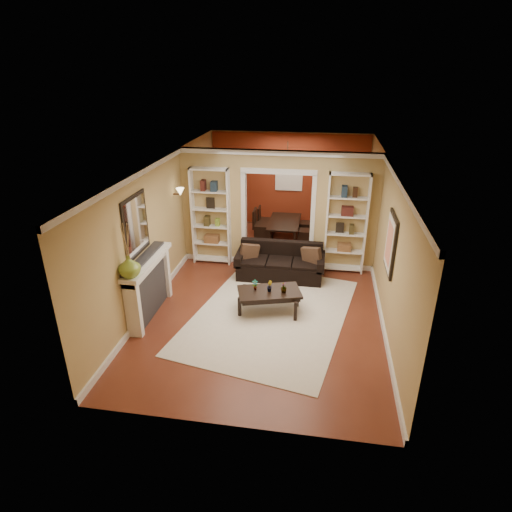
% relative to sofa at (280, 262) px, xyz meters
% --- Properties ---
extents(floor, '(8.00, 8.00, 0.00)m').
position_rel_sofa_xyz_m(floor, '(-0.15, -0.45, -0.38)').
color(floor, brown).
rests_on(floor, ground).
extents(ceiling, '(8.00, 8.00, 0.00)m').
position_rel_sofa_xyz_m(ceiling, '(-0.15, -0.45, 2.32)').
color(ceiling, white).
rests_on(ceiling, ground).
extents(wall_back, '(8.00, 0.00, 8.00)m').
position_rel_sofa_xyz_m(wall_back, '(-0.15, 3.55, 0.97)').
color(wall_back, tan).
rests_on(wall_back, ground).
extents(wall_front, '(8.00, 0.00, 8.00)m').
position_rel_sofa_xyz_m(wall_front, '(-0.15, -4.45, 0.97)').
color(wall_front, tan).
rests_on(wall_front, ground).
extents(wall_left, '(0.00, 8.00, 8.00)m').
position_rel_sofa_xyz_m(wall_left, '(-2.40, -0.45, 0.97)').
color(wall_left, tan).
rests_on(wall_left, ground).
extents(wall_right, '(0.00, 8.00, 8.00)m').
position_rel_sofa_xyz_m(wall_right, '(2.10, -0.45, 0.97)').
color(wall_right, tan).
rests_on(wall_right, ground).
extents(partition_wall, '(4.50, 0.15, 2.70)m').
position_rel_sofa_xyz_m(partition_wall, '(-0.15, 0.75, 0.97)').
color(partition_wall, tan).
rests_on(partition_wall, floor).
extents(red_back_panel, '(4.44, 0.04, 2.64)m').
position_rel_sofa_xyz_m(red_back_panel, '(-0.15, 3.52, 0.94)').
color(red_back_panel, maroon).
rests_on(red_back_panel, floor).
extents(dining_window, '(0.78, 0.03, 0.98)m').
position_rel_sofa_xyz_m(dining_window, '(-0.15, 3.48, 1.17)').
color(dining_window, '#8CA5CC').
rests_on(dining_window, wall_back).
extents(area_rug, '(3.43, 4.28, 0.01)m').
position_rel_sofa_xyz_m(area_rug, '(0.00, -1.61, -0.38)').
color(area_rug, silver).
rests_on(area_rug, floor).
extents(sofa, '(1.96, 0.84, 0.76)m').
position_rel_sofa_xyz_m(sofa, '(0.00, 0.00, 0.00)').
color(sofa, black).
rests_on(sofa, floor).
extents(pillow_left, '(0.42, 0.29, 0.41)m').
position_rel_sofa_xyz_m(pillow_left, '(-0.69, -0.02, 0.20)').
color(pillow_left, brown).
rests_on(pillow_left, sofa).
extents(pillow_right, '(0.45, 0.32, 0.44)m').
position_rel_sofa_xyz_m(pillow_right, '(0.69, -0.02, 0.21)').
color(pillow_right, brown).
rests_on(pillow_right, sofa).
extents(coffee_table, '(1.31, 0.95, 0.45)m').
position_rel_sofa_xyz_m(coffee_table, '(-0.05, -1.49, -0.16)').
color(coffee_table, black).
rests_on(coffee_table, floor).
extents(plant_left, '(0.13, 0.11, 0.21)m').
position_rel_sofa_xyz_m(plant_left, '(-0.32, -1.49, 0.17)').
color(plant_left, '#336626').
rests_on(plant_left, coffee_table).
extents(plant_center, '(0.11, 0.13, 0.21)m').
position_rel_sofa_xyz_m(plant_center, '(-0.05, -1.49, 0.17)').
color(plant_center, '#336626').
rests_on(plant_center, coffee_table).
extents(plant_right, '(0.14, 0.14, 0.21)m').
position_rel_sofa_xyz_m(plant_right, '(0.23, -1.49, 0.17)').
color(plant_right, '#336626').
rests_on(plant_right, coffee_table).
extents(bookshelf_left, '(0.90, 0.30, 2.30)m').
position_rel_sofa_xyz_m(bookshelf_left, '(-1.70, 0.58, 0.77)').
color(bookshelf_left, white).
rests_on(bookshelf_left, floor).
extents(bookshelf_right, '(0.90, 0.30, 2.30)m').
position_rel_sofa_xyz_m(bookshelf_right, '(1.40, 0.58, 0.77)').
color(bookshelf_right, white).
rests_on(bookshelf_right, floor).
extents(fireplace, '(0.32, 1.70, 1.16)m').
position_rel_sofa_xyz_m(fireplace, '(-2.24, -1.95, 0.20)').
color(fireplace, white).
rests_on(fireplace, floor).
extents(vase, '(0.42, 0.42, 0.38)m').
position_rel_sofa_xyz_m(vase, '(-2.24, -2.65, 0.97)').
color(vase, olive).
rests_on(vase, fireplace).
extents(mirror, '(0.03, 0.95, 1.10)m').
position_rel_sofa_xyz_m(mirror, '(-2.38, -1.95, 1.42)').
color(mirror, silver).
rests_on(mirror, wall_left).
extents(wall_sconce, '(0.18, 0.18, 0.22)m').
position_rel_sofa_xyz_m(wall_sconce, '(-2.30, 0.10, 1.45)').
color(wall_sconce, '#FFE0A5').
rests_on(wall_sconce, wall_left).
extents(framed_art, '(0.04, 0.85, 1.05)m').
position_rel_sofa_xyz_m(framed_art, '(2.06, -1.45, 1.17)').
color(framed_art, black).
rests_on(framed_art, wall_right).
extents(dining_table, '(1.48, 0.82, 0.52)m').
position_rel_sofa_xyz_m(dining_table, '(-0.11, 2.33, -0.12)').
color(dining_table, black).
rests_on(dining_table, floor).
extents(dining_chair_nw, '(0.60, 0.60, 0.93)m').
position_rel_sofa_xyz_m(dining_chair_nw, '(-0.66, 2.03, 0.08)').
color(dining_chair_nw, black).
rests_on(dining_chair_nw, floor).
extents(dining_chair_ne, '(0.39, 0.39, 0.75)m').
position_rel_sofa_xyz_m(dining_chair_ne, '(0.44, 2.03, -0.01)').
color(dining_chair_ne, black).
rests_on(dining_chair_ne, floor).
extents(dining_chair_sw, '(0.51, 0.51, 0.81)m').
position_rel_sofa_xyz_m(dining_chair_sw, '(-0.66, 2.63, 0.02)').
color(dining_chair_sw, black).
rests_on(dining_chair_sw, floor).
extents(dining_chair_se, '(0.50, 0.50, 0.76)m').
position_rel_sofa_xyz_m(dining_chair_se, '(0.44, 2.63, -0.00)').
color(dining_chair_se, black).
rests_on(dining_chair_se, floor).
extents(chandelier, '(0.50, 0.50, 0.30)m').
position_rel_sofa_xyz_m(chandelier, '(-0.15, 2.25, 1.64)').
color(chandelier, '#3E281C').
rests_on(chandelier, ceiling).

